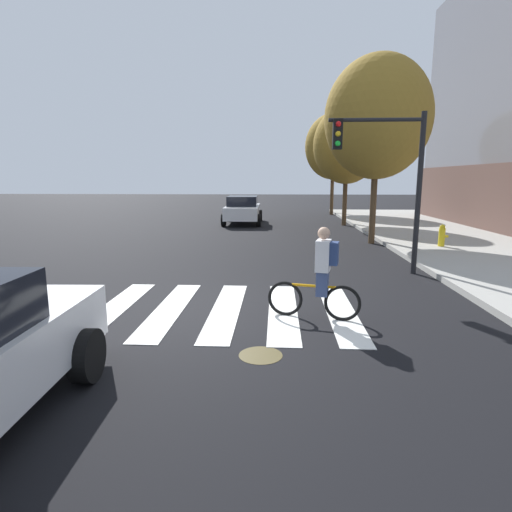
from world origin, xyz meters
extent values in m
plane|color=black|center=(0.00, 0.00, 0.00)|extent=(120.00, 120.00, 0.00)
cube|color=silver|center=(-1.78, 0.00, 0.01)|extent=(0.55, 3.62, 0.01)
cube|color=silver|center=(-0.67, 0.00, 0.01)|extent=(0.55, 3.62, 0.01)
cube|color=silver|center=(0.44, 0.00, 0.01)|extent=(0.55, 3.62, 0.01)
cube|color=silver|center=(1.55, 0.00, 0.01)|extent=(0.55, 3.62, 0.01)
cube|color=silver|center=(2.66, 0.00, 0.01)|extent=(0.55, 3.62, 0.01)
cylinder|color=#473D1E|center=(1.21, -2.08, 0.00)|extent=(0.64, 0.64, 0.01)
cylinder|color=black|center=(-0.95, -2.96, 0.34)|extent=(0.26, 0.69, 0.68)
cube|color=silver|center=(-0.53, 15.80, 0.67)|extent=(1.87, 4.52, 0.68)
cube|color=black|center=(-0.53, 15.66, 1.29)|extent=(1.64, 2.17, 0.54)
cylinder|color=black|center=(-1.49, 17.23, 0.33)|extent=(0.24, 0.67, 0.67)
cylinder|color=black|center=(0.39, 17.26, 0.33)|extent=(0.24, 0.67, 0.67)
cylinder|color=black|center=(-1.45, 14.35, 0.33)|extent=(0.24, 0.67, 0.67)
cylinder|color=black|center=(0.43, 14.38, 0.33)|extent=(0.24, 0.67, 0.67)
torus|color=black|center=(2.61, -0.53, 0.33)|extent=(0.66, 0.21, 0.66)
torus|color=black|center=(1.59, -0.28, 0.33)|extent=(0.66, 0.21, 0.66)
cylinder|color=orange|center=(2.10, -0.40, 0.61)|extent=(0.88, 0.26, 0.05)
cylinder|color=orange|center=(2.25, -0.44, 0.68)|extent=(0.04, 0.04, 0.45)
cube|color=#384772|center=(2.25, -0.44, 0.73)|extent=(0.26, 0.32, 0.56)
cube|color=silver|center=(2.25, -0.44, 1.18)|extent=(0.32, 0.41, 0.56)
sphere|color=tan|center=(2.25, -0.44, 1.58)|extent=(0.22, 0.22, 0.22)
cube|color=navy|center=(2.43, -0.48, 1.23)|extent=(0.22, 0.31, 0.40)
cylinder|color=black|center=(5.12, 3.41, 2.10)|extent=(0.14, 0.14, 4.20)
cylinder|color=black|center=(3.92, 3.41, 4.00)|extent=(2.40, 0.10, 0.10)
cube|color=black|center=(2.96, 3.41, 3.65)|extent=(0.24, 0.20, 0.76)
sphere|color=red|center=(2.96, 3.30, 3.89)|extent=(0.14, 0.14, 0.14)
sphere|color=gold|center=(2.96, 3.30, 3.65)|extent=(0.14, 0.14, 0.14)
sphere|color=green|center=(2.96, 3.30, 3.41)|extent=(0.14, 0.14, 0.14)
cylinder|color=gold|center=(7.28, 7.18, 0.47)|extent=(0.22, 0.22, 0.65)
sphere|color=gold|center=(7.28, 7.18, 0.84)|extent=(0.18, 0.18, 0.18)
cylinder|color=gold|center=(7.44, 7.18, 0.51)|extent=(0.12, 0.09, 0.09)
cylinder|color=#4C3823|center=(5.16, 8.71, 1.59)|extent=(0.24, 0.24, 3.19)
ellipsoid|color=olive|center=(5.16, 8.71, 4.78)|extent=(3.97, 3.97, 4.56)
cylinder|color=#4C3823|center=(5.08, 15.13, 1.43)|extent=(0.24, 0.24, 2.86)
ellipsoid|color=olive|center=(5.08, 15.13, 4.28)|extent=(3.56, 3.56, 4.09)
cylinder|color=#4C3823|center=(5.27, 22.04, 1.57)|extent=(0.24, 0.24, 3.15)
ellipsoid|color=olive|center=(5.27, 22.04, 4.71)|extent=(3.92, 3.92, 4.50)
camera|label=1|loc=(1.43, -7.73, 2.53)|focal=29.08mm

